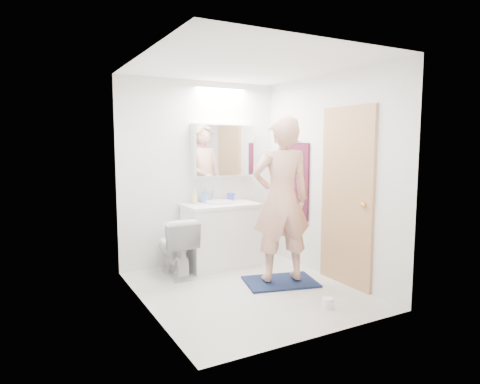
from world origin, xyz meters
TOP-DOWN VIEW (x-y plane):
  - floor at (0.00, 0.00)m, footprint 2.50×2.50m
  - ceiling at (0.00, 0.00)m, footprint 2.50×2.50m
  - wall_back at (0.00, 1.25)m, footprint 2.50×0.00m
  - wall_front at (0.00, -1.25)m, footprint 2.50×0.00m
  - wall_left at (-1.10, 0.00)m, footprint 0.00×2.50m
  - wall_right at (1.10, 0.00)m, footprint 0.00×2.50m
  - vanity_cabinet at (0.15, 0.96)m, footprint 0.90×0.55m
  - countertop at (0.15, 0.96)m, footprint 0.95×0.58m
  - sink_basin at (0.15, 0.99)m, footprint 0.36×0.36m
  - faucet at (0.15, 1.19)m, footprint 0.02×0.02m
  - medicine_cabinet at (0.30, 1.18)m, footprint 0.88×0.14m
  - mirror_panel at (0.30, 1.10)m, footprint 0.84×0.01m
  - toilet at (-0.51, 0.85)m, footprint 0.42×0.71m
  - bath_rug at (0.45, 0.02)m, footprint 0.91×0.74m
  - person at (0.45, 0.02)m, footprint 0.76×0.60m
  - door at (1.08, -0.35)m, footprint 0.04×0.80m
  - door_knob at (1.04, -0.65)m, footprint 0.06×0.06m
  - towel at (1.08, 0.55)m, footprint 0.02×0.42m
  - towel_hook at (1.07, 0.55)m, footprint 0.07×0.02m
  - soap_bottle_a at (-0.15, 1.11)m, footprint 0.08×0.08m
  - soap_bottle_b at (0.01, 1.15)m, footprint 0.12×0.12m
  - toothbrush_cup at (0.39, 1.12)m, footprint 0.14×0.14m
  - toilet_paper_roll at (0.44, -0.82)m, footprint 0.11×0.11m

SIDE VIEW (x-z plane):
  - floor at x=0.00m, z-range 0.00..0.00m
  - bath_rug at x=0.45m, z-range 0.00..0.02m
  - toilet_paper_roll at x=0.44m, z-range 0.00..0.10m
  - toilet at x=-0.51m, z-range 0.00..0.72m
  - vanity_cabinet at x=0.15m, z-range 0.00..0.78m
  - countertop at x=0.15m, z-range 0.78..0.82m
  - sink_basin at x=0.15m, z-range 0.82..0.85m
  - toothbrush_cup at x=0.39m, z-range 0.82..0.92m
  - faucet at x=0.15m, z-range 0.82..0.98m
  - soap_bottle_b at x=0.01m, z-range 0.82..1.01m
  - soap_bottle_a at x=-0.15m, z-range 0.82..1.02m
  - door_knob at x=1.04m, z-range 0.92..0.98m
  - person at x=0.45m, z-range 0.05..1.89m
  - door at x=1.08m, z-range 0.00..2.00m
  - towel at x=1.08m, z-range 0.60..1.60m
  - wall_back at x=0.00m, z-range -0.05..2.45m
  - wall_front at x=0.00m, z-range -0.05..2.45m
  - wall_left at x=-1.10m, z-range -0.05..2.45m
  - wall_right at x=1.10m, z-range -0.05..2.45m
  - medicine_cabinet at x=0.30m, z-range 1.15..1.85m
  - mirror_panel at x=0.30m, z-range 1.17..1.83m
  - towel_hook at x=1.07m, z-range 1.61..1.63m
  - ceiling at x=0.00m, z-range 2.40..2.40m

